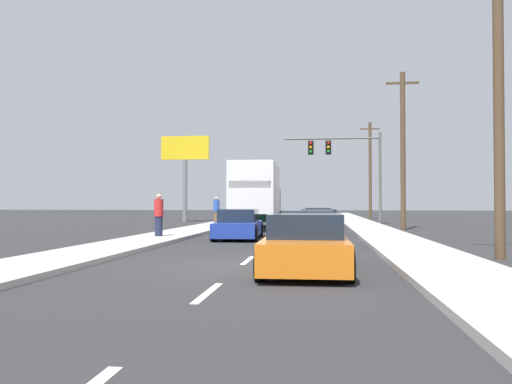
{
  "coord_description": "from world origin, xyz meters",
  "views": [
    {
      "loc": [
        1.86,
        -12.3,
        1.51
      ],
      "look_at": [
        -0.98,
        11.14,
        2.01
      ],
      "focal_mm": 36.61,
      "sensor_mm": 36.0,
      "label": 1
    }
  ],
  "objects_px": {
    "car_maroon": "(318,223)",
    "car_tan": "(309,231)",
    "traffic_signal_mast": "(339,155)",
    "car_silver": "(318,218)",
    "car_blue": "(239,225)",
    "car_orange": "(306,245)",
    "roadside_billboard": "(185,161)",
    "utility_pole_mid": "(403,149)",
    "pedestrian_near_corner": "(216,211)",
    "utility_pole_far": "(370,169)",
    "box_truck": "(257,193)",
    "pedestrian_mid_block": "(159,215)",
    "utility_pole_near": "(499,77)"
  },
  "relations": [
    {
      "from": "roadside_billboard",
      "to": "pedestrian_near_corner",
      "type": "relative_size",
      "value": 3.85
    },
    {
      "from": "utility_pole_near",
      "to": "pedestrian_near_corner",
      "type": "bearing_deg",
      "value": 122.7
    },
    {
      "from": "car_orange",
      "to": "traffic_signal_mast",
      "type": "height_order",
      "value": "traffic_signal_mast"
    },
    {
      "from": "box_truck",
      "to": "car_maroon",
      "type": "distance_m",
      "value": 6.04
    },
    {
      "from": "car_orange",
      "to": "utility_pole_mid",
      "type": "distance_m",
      "value": 19.02
    },
    {
      "from": "box_truck",
      "to": "pedestrian_near_corner",
      "type": "height_order",
      "value": "box_truck"
    },
    {
      "from": "car_orange",
      "to": "utility_pole_far",
      "type": "xyz_separation_m",
      "value": [
        5.05,
        37.97,
        4.08
      ]
    },
    {
      "from": "utility_pole_far",
      "to": "pedestrian_mid_block",
      "type": "distance_m",
      "value": 31.01
    },
    {
      "from": "utility_pole_near",
      "to": "utility_pole_far",
      "type": "xyz_separation_m",
      "value": [
        -0.05,
        34.94,
        -0.23
      ]
    },
    {
      "from": "car_tan",
      "to": "car_orange",
      "type": "height_order",
      "value": "car_orange"
    },
    {
      "from": "roadside_billboard",
      "to": "car_silver",
      "type": "bearing_deg",
      "value": -35.21
    },
    {
      "from": "traffic_signal_mast",
      "to": "utility_pole_near",
      "type": "distance_m",
      "value": 23.05
    },
    {
      "from": "box_truck",
      "to": "pedestrian_near_corner",
      "type": "distance_m",
      "value": 3.65
    },
    {
      "from": "car_tan",
      "to": "pedestrian_near_corner",
      "type": "height_order",
      "value": "pedestrian_near_corner"
    },
    {
      "from": "car_orange",
      "to": "utility_pole_near",
      "type": "height_order",
      "value": "utility_pole_near"
    },
    {
      "from": "pedestrian_near_corner",
      "to": "car_silver",
      "type": "bearing_deg",
      "value": 6.37
    },
    {
      "from": "car_tan",
      "to": "pedestrian_near_corner",
      "type": "distance_m",
      "value": 15.44
    },
    {
      "from": "car_orange",
      "to": "pedestrian_near_corner",
      "type": "bearing_deg",
      "value": 106.54
    },
    {
      "from": "utility_pole_near",
      "to": "roadside_billboard",
      "type": "xyz_separation_m",
      "value": [
        -15.32,
        25.49,
        -0.08
      ]
    },
    {
      "from": "utility_pole_near",
      "to": "utility_pole_mid",
      "type": "xyz_separation_m",
      "value": [
        -0.19,
        14.92,
        -0.37
      ]
    },
    {
      "from": "car_silver",
      "to": "utility_pole_far",
      "type": "height_order",
      "value": "utility_pole_far"
    },
    {
      "from": "car_maroon",
      "to": "pedestrian_mid_block",
      "type": "distance_m",
      "value": 7.88
    },
    {
      "from": "box_truck",
      "to": "utility_pole_near",
      "type": "relative_size",
      "value": 0.91
    },
    {
      "from": "car_maroon",
      "to": "car_tan",
      "type": "bearing_deg",
      "value": -92.35
    },
    {
      "from": "car_tan",
      "to": "pedestrian_mid_block",
      "type": "height_order",
      "value": "pedestrian_mid_block"
    },
    {
      "from": "utility_pole_mid",
      "to": "car_tan",
      "type": "bearing_deg",
      "value": -113.01
    },
    {
      "from": "utility_pole_near",
      "to": "traffic_signal_mast",
      "type": "bearing_deg",
      "value": 98.38
    },
    {
      "from": "box_truck",
      "to": "car_tan",
      "type": "xyz_separation_m",
      "value": [
        3.2,
        -12.15,
        -1.52
      ]
    },
    {
      "from": "utility_pole_mid",
      "to": "pedestrian_near_corner",
      "type": "height_order",
      "value": "utility_pole_mid"
    },
    {
      "from": "roadside_billboard",
      "to": "pedestrian_mid_block",
      "type": "height_order",
      "value": "roadside_billboard"
    },
    {
      "from": "car_blue",
      "to": "car_orange",
      "type": "distance_m",
      "value": 10.55
    },
    {
      "from": "car_orange",
      "to": "roadside_billboard",
      "type": "bearing_deg",
      "value": 109.7
    },
    {
      "from": "utility_pole_mid",
      "to": "roadside_billboard",
      "type": "relative_size",
      "value": 1.29
    },
    {
      "from": "box_truck",
      "to": "utility_pole_mid",
      "type": "xyz_separation_m",
      "value": [
        8.17,
        -0.44,
        2.43
      ]
    },
    {
      "from": "car_silver",
      "to": "car_orange",
      "type": "bearing_deg",
      "value": -90.65
    },
    {
      "from": "traffic_signal_mast",
      "to": "roadside_billboard",
      "type": "relative_size",
      "value": 1.01
    },
    {
      "from": "utility_pole_mid",
      "to": "pedestrian_near_corner",
      "type": "relative_size",
      "value": 4.97
    },
    {
      "from": "car_silver",
      "to": "pedestrian_mid_block",
      "type": "distance_m",
      "value": 13.5
    },
    {
      "from": "car_blue",
      "to": "pedestrian_mid_block",
      "type": "bearing_deg",
      "value": -166.92
    },
    {
      "from": "traffic_signal_mast",
      "to": "car_blue",
      "type": "bearing_deg",
      "value": -107.0
    },
    {
      "from": "pedestrian_mid_block",
      "to": "roadside_billboard",
      "type": "bearing_deg",
      "value": 101.53
    },
    {
      "from": "roadside_billboard",
      "to": "pedestrian_mid_block",
      "type": "xyz_separation_m",
      "value": [
        3.91,
        -19.18,
        -3.8
      ]
    },
    {
      "from": "car_tan",
      "to": "utility_pole_mid",
      "type": "distance_m",
      "value": 13.33
    },
    {
      "from": "traffic_signal_mast",
      "to": "car_silver",
      "type": "bearing_deg",
      "value": -107.79
    },
    {
      "from": "utility_pole_far",
      "to": "roadside_billboard",
      "type": "distance_m",
      "value": 17.95
    },
    {
      "from": "utility_pole_near",
      "to": "utility_pole_far",
      "type": "distance_m",
      "value": 34.94
    },
    {
      "from": "box_truck",
      "to": "traffic_signal_mast",
      "type": "distance_m",
      "value": 9.4
    },
    {
      "from": "box_truck",
      "to": "utility_pole_far",
      "type": "xyz_separation_m",
      "value": [
        8.31,
        19.59,
        2.57
      ]
    },
    {
      "from": "car_silver",
      "to": "utility_pole_near",
      "type": "bearing_deg",
      "value": -74.98
    },
    {
      "from": "car_silver",
      "to": "car_tan",
      "type": "bearing_deg",
      "value": -91.15
    }
  ]
}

